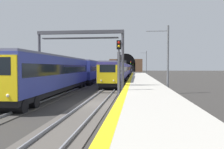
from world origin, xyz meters
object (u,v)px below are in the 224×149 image
Objects in this scene: train_adjacent_platform at (79,71)px; overhead_signal_gantry at (80,46)px; railway_signal_near at (119,66)px; catenary_mast_near at (146,63)px; railway_signal_far at (133,67)px; catenary_mast_far at (167,59)px; railway_signal_mid at (131,67)px; train_main_approaching at (125,69)px.

overhead_signal_gantry is (-9.50, -2.58, 2.92)m from train_adjacent_platform.
train_adjacent_platform is at bearing 15.17° from overhead_signal_gantry.
catenary_mast_near is at bearing 174.92° from railway_signal_near.
overhead_signal_gantry is 1.14× the size of catenary_mast_near.
catenary_mast_far is (-97.81, -4.89, 0.90)m from railway_signal_far.
train_adjacent_platform is at bearing -4.47° from railway_signal_far.
railway_signal_mid is 0.58× the size of catenary_mast_near.
railway_signal_far is 97.94m from catenary_mast_far.
railway_signal_far is at bearing 5.73° from catenary_mast_near.
catenary_mast_near is (9.85, -4.90, 1.34)m from railway_signal_mid.
overhead_signal_gantry is 1.24× the size of catenary_mast_far.
overhead_signal_gantry reaches higher than railway_signal_far.
train_main_approaching is at bearing 170.78° from train_adjacent_platform.
railway_signal_near is 45.26m from railway_signal_mid.
railway_signal_far is 49.12m from catenary_mast_near.
railway_signal_near reaches higher than railway_signal_mid.
train_adjacent_platform is 10.27m from overhead_signal_gantry.
railway_signal_far is 0.60× the size of catenary_mast_near.
railway_signal_near reaches higher than train_main_approaching.
train_main_approaching is 8.97× the size of overhead_signal_gantry.
catenary_mast_near reaches higher than catenary_mast_far.
catenary_mast_near reaches higher than train_main_approaching.
railway_signal_near is at bearing 0.00° from railway_signal_far.
catenary_mast_far is at bearing 7.13° from railway_signal_mid.
train_main_approaching is 49.92m from railway_signal_near.
train_main_approaching reaches higher than train_adjacent_platform.
overhead_signal_gantry is (4.40, 4.47, 2.19)m from railway_signal_near.
railway_signal_near is 6.64m from overhead_signal_gantry.
catenary_mast_near is (5.24, -6.79, 2.05)m from train_main_approaching.
overhead_signal_gantry reaches higher than railway_signal_near.
train_main_approaching is 36.34m from train_adjacent_platform.
overhead_signal_gantry is (-40.86, 4.47, 2.37)m from railway_signal_mid.
railway_signal_far is 0.53× the size of overhead_signal_gantry.
catenary_mast_far is (1.76, -9.36, -1.36)m from overhead_signal_gantry.
train_main_approaching is at bearing 127.63° from catenary_mast_near.
train_adjacent_platform is 15.60m from railway_signal_near.
overhead_signal_gantry is at bearing -6.24° from railway_signal_mid.
train_main_approaching is 54.14m from railway_signal_far.
railway_signal_far is 0.65× the size of catenary_mast_far.
catenary_mast_near is (55.12, -4.90, 1.15)m from railway_signal_near.
train_adjacent_platform is 4.98× the size of catenary_mast_near.
railway_signal_mid is 58.72m from railway_signal_far.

